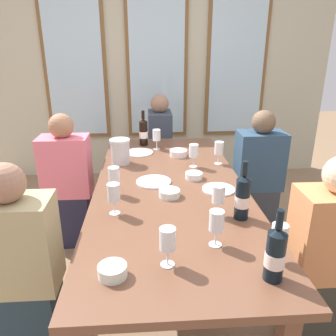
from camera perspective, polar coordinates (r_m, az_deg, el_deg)
name	(u,v)px	position (r m, az deg, el deg)	size (l,w,h in m)	color
ground_plane	(170,279)	(2.56, 0.30, -18.37)	(12.00, 12.00, 0.00)	#896A4E
back_wall_with_windows	(157,57)	(4.14, -1.93, 18.45)	(4.16, 0.10, 2.90)	#BEBA9E
dining_table	(170,195)	(2.20, 0.33, -4.69)	(0.96, 2.25, 0.74)	brown
white_plate_0	(139,153)	(2.81, -4.99, 2.64)	(0.23, 0.23, 0.01)	white
white_plate_1	(219,189)	(2.13, 8.63, -3.60)	(0.21, 0.21, 0.01)	white
white_plate_2	(154,182)	(2.22, -2.45, -2.34)	(0.23, 0.23, 0.01)	white
metal_pitcher	(120,151)	(2.56, -8.15, 2.85)	(0.16, 0.16, 0.19)	silver
wine_bottle_0	(242,197)	(1.77, 12.58, -4.86)	(0.08, 0.08, 0.32)	black
wine_bottle_1	(275,254)	(1.38, 17.84, -13.81)	(0.08, 0.08, 0.30)	black
wine_bottle_2	(143,132)	(3.00, -4.21, 6.14)	(0.08, 0.08, 0.31)	black
tasting_bowl_0	(194,176)	(2.28, 4.43, -1.30)	(0.12, 0.12, 0.04)	white
tasting_bowl_1	(169,193)	(2.01, 0.24, -4.30)	(0.13, 0.13, 0.04)	white
tasting_bowl_2	(113,271)	(1.40, -9.45, -16.94)	(0.12, 0.12, 0.05)	white
tasting_bowl_3	(178,153)	(2.72, 1.78, 2.58)	(0.14, 0.14, 0.05)	white
wine_glass_0	(279,237)	(1.48, 18.44, -11.06)	(0.07, 0.07, 0.17)	white
wine_glass_1	(168,241)	(1.38, -0.07, -12.33)	(0.07, 0.07, 0.17)	white
wine_glass_2	(157,136)	(2.88, -1.96, 5.48)	(0.07, 0.07, 0.17)	white
wine_glass_3	(114,176)	(2.03, -9.20, -1.29)	(0.07, 0.07, 0.17)	white
wine_glass_4	(114,193)	(1.80, -9.27, -4.26)	(0.07, 0.07, 0.17)	white
wine_glass_5	(218,195)	(1.77, 8.61, -4.57)	(0.07, 0.07, 0.17)	white
wine_glass_6	(217,222)	(1.52, 8.29, -9.05)	(0.07, 0.07, 0.17)	white
wine_glass_7	(219,149)	(2.54, 8.68, 3.19)	(0.07, 0.07, 0.17)	white
wine_glass_8	(194,151)	(2.46, 4.41, 2.86)	(0.07, 0.07, 0.17)	white
seated_person_0	(68,185)	(2.83, -16.72, -2.80)	(0.38, 0.24, 1.11)	#24223A
seated_person_1	(258,179)	(2.93, 15.08, -1.78)	(0.38, 0.24, 1.11)	#353941
seated_person_2	(21,273)	(1.91, -23.75, -16.01)	(0.38, 0.24, 1.11)	#243643
seated_person_3	(326,261)	(2.02, 25.36, -14.10)	(0.38, 0.24, 1.11)	#36352B
seated_person_4	(160,149)	(3.62, -1.37, 3.27)	(0.24, 0.38, 1.11)	#373538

